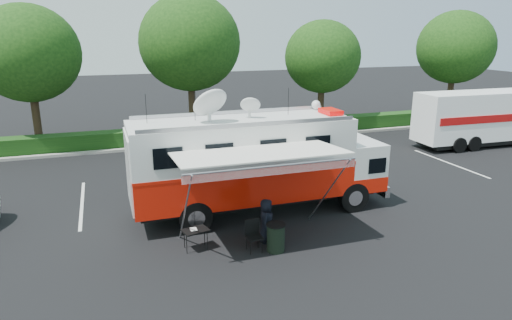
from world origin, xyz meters
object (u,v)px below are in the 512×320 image
at_px(command_truck, 258,162).
at_px(semi_trailer, 497,116).
at_px(trash_bin, 276,237).
at_px(folding_table, 195,231).

height_order(command_truck, semi_trailer, command_truck).
xyz_separation_m(command_truck, semi_trailer, (17.06, 5.52, -0.27)).
height_order(trash_bin, semi_trailer, semi_trailer).
bearing_deg(folding_table, command_truck, 38.97).
xyz_separation_m(folding_table, trash_bin, (2.35, -0.91, -0.17)).
bearing_deg(command_truck, semi_trailer, 17.92).
distance_m(folding_table, trash_bin, 2.52).
distance_m(command_truck, semi_trailer, 17.93).
bearing_deg(trash_bin, command_truck, 80.54).
distance_m(command_truck, trash_bin, 3.62).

